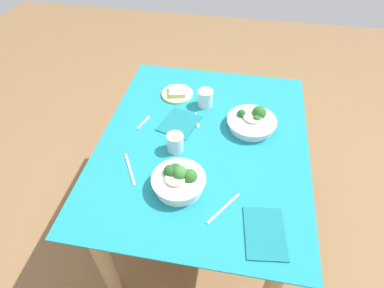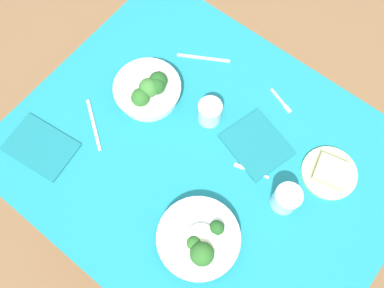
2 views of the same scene
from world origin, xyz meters
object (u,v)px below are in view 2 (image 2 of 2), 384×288
Objects in this scene: broccoli_bowl_far at (149,90)px; water_glass_center at (286,199)px; table_knife_right at (94,125)px; broccoli_bowl_near at (199,240)px; table_knife_left at (203,58)px; water_glass_side at (210,112)px; napkin_folded_lower at (257,144)px; napkin_folded_upper at (41,146)px; fork_by_near_bowl at (282,102)px; bread_side_plate at (330,172)px; fork_by_far_bowl at (250,170)px.

broccoli_bowl_far is 2.45× the size of water_glass_center.
table_knife_right is at bearing -111.09° from broccoli_bowl_far.
water_glass_center is at bearing 62.99° from broccoli_bowl_near.
table_knife_right is (-0.12, -0.42, 0.00)m from table_knife_left.
water_glass_side is (-0.22, 0.33, 0.01)m from broccoli_bowl_near.
broccoli_bowl_far reaches higher than napkin_folded_lower.
broccoli_bowl_near reaches higher than table_knife_left.
napkin_folded_upper is at bearing 97.87° from table_knife_right.
broccoli_bowl_near is 1.29× the size of table_knife_left.
water_glass_center is at bearing -130.57° from table_knife_right.
fork_by_near_bowl is at bearing 97.02° from napkin_folded_lower.
broccoli_bowl_near is at bearing -154.94° from table_knife_right.
napkin_folded_upper is at bearing -155.08° from water_glass_center.
bread_side_plate is 0.93× the size of table_knife_left.
napkin_folded_upper is 0.68m from napkin_folded_lower.
water_glass_center is 0.35m from water_glass_side.
fork_by_near_bowl is at bearing 35.38° from broccoli_bowl_far.
water_glass_center is at bearing 155.96° from fork_by_far_bowl.
table_knife_right is (-0.49, -0.19, -0.00)m from fork_by_far_bowl.
bread_side_plate is 0.24m from fork_by_far_bowl.
table_knife_left is at bearing 132.46° from water_glass_side.
water_glass_center is at bearing -13.79° from water_glass_side.
fork_by_far_bowl is 0.58× the size of napkin_folded_lower.
bread_side_plate is at bearing -159.77° from fork_by_far_bowl.
broccoli_bowl_near is at bearing 7.67° from napkin_folded_upper.
napkin_folded_upper and napkin_folded_lower have the same top height.
table_knife_left is 0.87× the size of napkin_folded_upper.
table_knife_left is 0.44m from table_knife_right.
fork_by_near_bowl is (0.15, 0.19, -0.04)m from water_glass_side.
fork_by_far_bowl is (-0.20, -0.14, -0.01)m from bread_side_plate.
table_knife_right is (-0.49, 0.08, -0.03)m from broccoli_bowl_near.
water_glass_center is at bearing -37.14° from fork_by_near_bowl.
bread_side_plate is at bearing 69.65° from water_glass_center.
water_glass_center reaches higher than table_knife_left.
broccoli_bowl_near is 1.39× the size of bread_side_plate.
broccoli_bowl_near is 0.27m from fork_by_far_bowl.
water_glass_center reaches higher than napkin_folded_upper.
broccoli_bowl_near is at bearing -117.01° from water_glass_center.
table_knife_right is 0.88× the size of napkin_folded_upper.
table_knife_left is at bearing -72.19° from table_knife_right.
water_glass_center is (0.13, 0.25, 0.01)m from broccoli_bowl_near.
fork_by_far_bowl is 0.09m from napkin_folded_lower.
fork_by_near_bowl is at bearing -99.65° from table_knife_right.
water_glass_side is 0.18m from napkin_folded_lower.
water_glass_side is at bearing 166.21° from water_glass_center.
fork_by_far_bowl is at bearing -124.58° from table_knife_right.
broccoli_bowl_near is at bearing -32.98° from broccoli_bowl_far.
broccoli_bowl_near reaches higher than fork_by_far_bowl.
table_knife_right is at bearing -115.68° from fork_by_near_bowl.
bread_side_plate is 0.90m from napkin_folded_upper.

